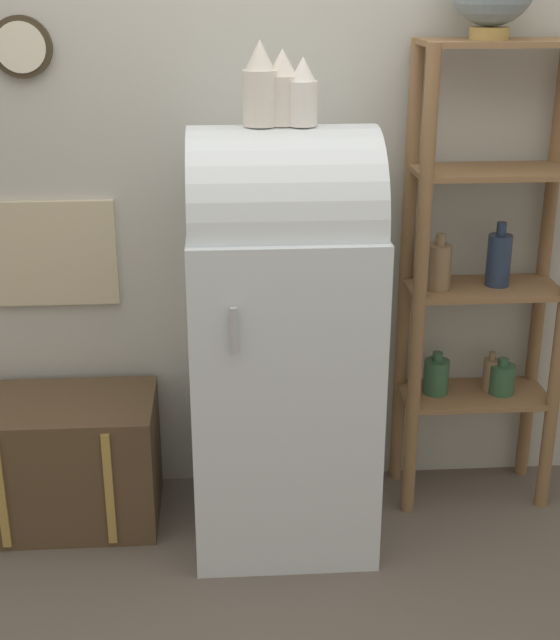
{
  "coord_description": "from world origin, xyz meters",
  "views": [
    {
      "loc": [
        -0.2,
        -2.66,
        1.93
      ],
      "look_at": [
        -0.01,
        0.22,
        0.82
      ],
      "focal_mm": 50.0,
      "sensor_mm": 36.0,
      "label": 1
    }
  ],
  "objects_px": {
    "vase_left": "(260,86)",
    "suitcase_trunk": "(65,461)",
    "vase_right": "(303,94)",
    "refrigerator": "(282,332)",
    "vase_center": "(282,90)"
  },
  "relations": [
    {
      "from": "refrigerator",
      "to": "vase_right",
      "type": "xyz_separation_m",
      "value": [
        0.06,
        -0.01,
        0.81
      ]
    },
    {
      "from": "refrigerator",
      "to": "suitcase_trunk",
      "type": "height_order",
      "value": "refrigerator"
    },
    {
      "from": "suitcase_trunk",
      "to": "vase_center",
      "type": "relative_size",
      "value": 2.89
    },
    {
      "from": "vase_left",
      "to": "suitcase_trunk",
      "type": "bearing_deg",
      "value": 173.55
    },
    {
      "from": "refrigerator",
      "to": "vase_center",
      "type": "bearing_deg",
      "value": 95.83
    },
    {
      "from": "refrigerator",
      "to": "suitcase_trunk",
      "type": "relative_size",
      "value": 2.18
    },
    {
      "from": "vase_left",
      "to": "vase_right",
      "type": "xyz_separation_m",
      "value": [
        0.13,
        -0.01,
        -0.02
      ]
    },
    {
      "from": "vase_center",
      "to": "vase_left",
      "type": "bearing_deg",
      "value": -166.72
    },
    {
      "from": "vase_center",
      "to": "vase_right",
      "type": "height_order",
      "value": "vase_center"
    },
    {
      "from": "vase_center",
      "to": "suitcase_trunk",
      "type": "bearing_deg",
      "value": 175.26
    },
    {
      "from": "suitcase_trunk",
      "to": "vase_right",
      "type": "height_order",
      "value": "vase_right"
    },
    {
      "from": "vase_left",
      "to": "vase_right",
      "type": "height_order",
      "value": "vase_left"
    },
    {
      "from": "refrigerator",
      "to": "vase_center",
      "type": "relative_size",
      "value": 6.29
    },
    {
      "from": "refrigerator",
      "to": "vase_center",
      "type": "xyz_separation_m",
      "value": [
        -0.0,
        0.01,
        0.82
      ]
    },
    {
      "from": "vase_right",
      "to": "vase_left",
      "type": "bearing_deg",
      "value": 176.46
    }
  ]
}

